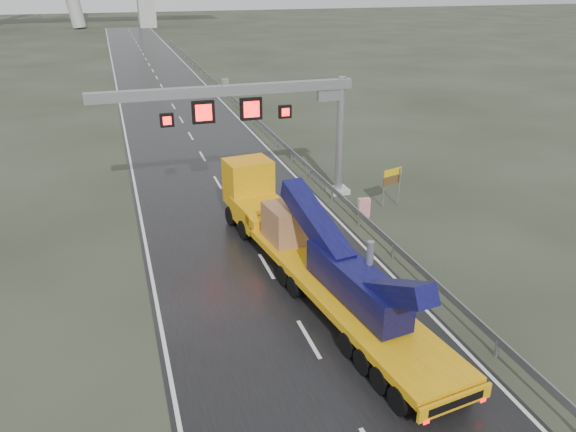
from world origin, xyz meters
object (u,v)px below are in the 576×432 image
object	(u,v)px
sign_gantry	(263,109)
heavy_haul_truck	(301,239)
striped_barrier	(364,208)
exit_sign_pair	(392,180)

from	to	relation	value
sign_gantry	heavy_haul_truck	distance (m)	9.75
striped_barrier	exit_sign_pair	bearing A→B (deg)	29.94
heavy_haul_truck	exit_sign_pair	distance (m)	9.59
sign_gantry	heavy_haul_truck	size ratio (longest dim) A/B	0.82
sign_gantry	exit_sign_pair	xyz separation A→B (m)	(6.90, -3.03, -3.95)
exit_sign_pair	striped_barrier	bearing A→B (deg)	-174.27
heavy_haul_truck	exit_sign_pair	xyz separation A→B (m)	(7.60, 5.85, 0.02)
heavy_haul_truck	striped_barrier	xyz separation A→B (m)	(5.42, 4.89, -1.09)
exit_sign_pair	striped_barrier	distance (m)	2.63
heavy_haul_truck	exit_sign_pair	world-z (taller)	heavy_haul_truck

